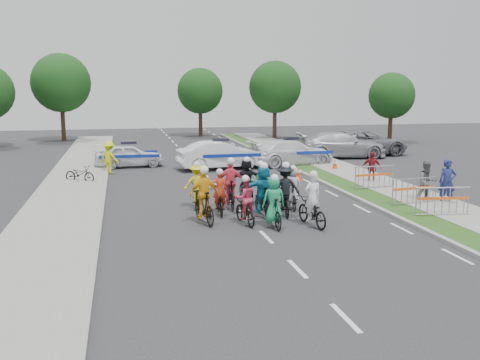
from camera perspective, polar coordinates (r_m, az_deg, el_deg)
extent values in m
plane|color=#28282B|center=(16.63, 2.82, -6.11)|extent=(90.00, 90.00, 0.00)
cube|color=gray|center=(22.91, 11.85, -1.70)|extent=(0.20, 60.00, 0.12)
cube|color=#234215|center=(23.20, 13.42, -1.62)|extent=(1.20, 60.00, 0.11)
cube|color=gray|center=(24.04, 17.29, -1.38)|extent=(2.40, 60.00, 0.13)
cube|color=gray|center=(21.02, -18.39, -3.03)|extent=(3.00, 60.00, 0.13)
imported|color=black|center=(17.98, 7.65, -3.36)|extent=(0.92, 1.93, 0.97)
imported|color=white|center=(17.83, 7.74, -1.82)|extent=(0.64, 0.47, 1.62)
sphere|color=white|center=(17.64, 7.85, 0.56)|extent=(0.28, 0.28, 0.28)
imported|color=black|center=(17.67, 3.57, -3.44)|extent=(0.53, 1.72, 1.03)
imported|color=#1C9E61|center=(17.53, 3.63, -2.08)|extent=(0.77, 0.51, 1.54)
sphere|color=white|center=(17.35, 3.70, 0.19)|extent=(0.27, 0.27, 0.27)
imported|color=black|center=(18.08, 0.51, -3.36)|extent=(0.80, 1.73, 0.87)
imported|color=#C93753|center=(17.93, 0.55, -1.93)|extent=(0.78, 0.64, 1.45)
sphere|color=white|center=(17.76, 0.59, 0.13)|extent=(0.25, 0.25, 0.25)
imported|color=black|center=(18.19, -3.85, -2.87)|extent=(0.87, 1.97, 1.14)
imported|color=yellow|center=(18.04, -3.84, -1.46)|extent=(1.06, 0.59, 1.72)
sphere|color=white|center=(17.85, -3.85, 1.08)|extent=(0.30, 0.30, 0.30)
imported|color=black|center=(19.49, 4.77, -2.22)|extent=(0.97, 1.99, 1.00)
imported|color=black|center=(19.34, 4.84, -0.77)|extent=(1.16, 0.79, 1.66)
sphere|color=white|center=(19.17, 4.92, 1.51)|extent=(0.29, 0.29, 0.29)
imported|color=black|center=(19.15, 2.46, -2.22)|extent=(0.60, 1.89, 1.13)
imported|color=teal|center=(19.01, 2.51, -0.89)|extent=(1.59, 0.56, 1.69)
sphere|color=white|center=(18.83, 2.57, 1.48)|extent=(0.29, 0.29, 0.29)
imported|color=black|center=(19.49, -2.21, -2.39)|extent=(0.70, 1.70, 0.87)
imported|color=red|center=(19.34, -2.19, -1.06)|extent=(0.55, 0.39, 1.45)
sphere|color=white|center=(19.18, -2.18, 0.86)|extent=(0.25, 0.25, 0.25)
imported|color=black|center=(20.41, 5.53, -1.73)|extent=(0.63, 1.65, 0.97)
imported|color=silver|center=(20.28, 5.60, -0.59)|extent=(0.76, 0.54, 1.46)
sphere|color=white|center=(20.12, 5.67, 1.25)|extent=(0.25, 0.25, 0.25)
imported|color=black|center=(20.72, 2.13, -1.57)|extent=(0.87, 1.84, 0.93)
imported|color=#1C9B63|center=(20.58, 2.18, -0.26)|extent=(0.83, 0.69, 1.55)
sphere|color=white|center=(20.42, 2.23, 1.71)|extent=(0.27, 0.27, 0.27)
imported|color=black|center=(20.42, -1.02, -1.46)|extent=(0.66, 1.90, 1.12)
imported|color=#FF4663|center=(20.29, -1.00, -0.21)|extent=(1.01, 0.48, 1.68)
sphere|color=white|center=(20.12, -0.98, 2.00)|extent=(0.29, 0.29, 0.29)
imported|color=black|center=(20.46, -4.60, -1.73)|extent=(0.74, 1.82, 0.94)
imported|color=yellow|center=(20.32, -4.60, -0.40)|extent=(1.05, 0.65, 1.56)
sphere|color=white|center=(20.15, -4.61, 1.61)|extent=(0.27, 0.27, 0.27)
imported|color=black|center=(21.63, 0.65, -0.91)|extent=(0.64, 1.78, 1.05)
imported|color=black|center=(21.50, 0.68, 0.22)|extent=(1.49, 0.59, 1.57)
sphere|color=white|center=(21.34, 0.72, 2.14)|extent=(0.27, 0.27, 0.27)
imported|color=white|center=(31.53, -11.74, 2.58)|extent=(4.05, 1.92, 1.34)
imported|color=white|center=(30.09, -2.11, 2.67)|extent=(4.97, 2.25, 1.58)
imported|color=white|center=(31.71, 5.45, 2.95)|extent=(5.49, 2.90, 1.52)
imported|color=#ACACB1|center=(35.57, 10.77, 3.70)|extent=(6.01, 2.99, 1.68)
imported|color=slate|center=(37.19, 13.00, 3.90)|extent=(6.24, 3.14, 1.69)
imported|color=navy|center=(22.49, 21.24, -0.20)|extent=(0.77, 0.64, 1.80)
imported|color=#56555A|center=(22.52, 19.31, -0.22)|extent=(0.83, 0.66, 1.68)
imported|color=maroon|center=(26.32, 13.85, 1.28)|extent=(0.97, 0.72, 1.53)
imported|color=#D9E40C|center=(29.42, -13.77, 2.36)|extent=(1.27, 1.19, 1.72)
cube|color=#F24C0C|center=(26.59, 6.22, -0.04)|extent=(0.40, 0.40, 0.03)
cone|color=#F24C0C|center=(26.53, 6.24, 0.67)|extent=(0.36, 0.36, 0.70)
cylinder|color=silver|center=(26.52, 6.24, 0.89)|extent=(0.29, 0.29, 0.08)
cube|color=#F24C0C|center=(30.02, 10.07, 1.01)|extent=(0.40, 0.40, 0.03)
cone|color=#F24C0C|center=(29.98, 10.09, 1.64)|extent=(0.36, 0.36, 0.70)
cylinder|color=silver|center=(29.96, 10.10, 1.83)|extent=(0.29, 0.29, 0.08)
imported|color=black|center=(26.96, -16.72, 0.62)|extent=(1.67, 1.36, 0.85)
cylinder|color=#382619|center=(47.40, 3.72, 6.33)|extent=(0.36, 0.36, 3.25)
sphere|color=#123A12|center=(47.30, 3.76, 9.86)|extent=(4.55, 4.55, 4.55)
cylinder|color=#382619|center=(47.12, 15.73, 5.65)|extent=(0.36, 0.36, 2.75)
sphere|color=#123A12|center=(47.02, 15.87, 8.66)|extent=(3.85, 3.85, 3.85)
cylinder|color=#382619|center=(47.72, -18.36, 6.02)|extent=(0.36, 0.36, 3.50)
sphere|color=#123A12|center=(47.64, -18.57, 9.80)|extent=(4.90, 4.90, 4.90)
cylinder|color=#382619|center=(50.03, -4.24, 6.37)|extent=(0.36, 0.36, 3.00)
sphere|color=#123A12|center=(49.94, -4.28, 9.46)|extent=(4.20, 4.20, 4.20)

